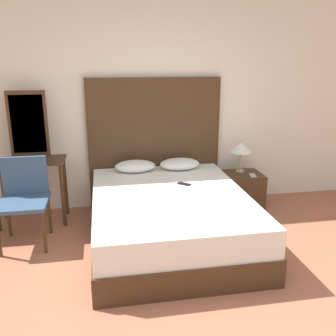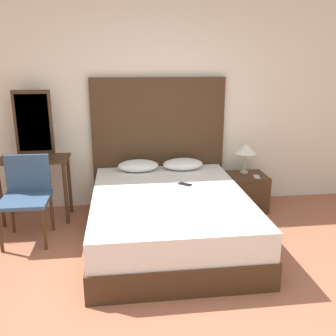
{
  "view_description": "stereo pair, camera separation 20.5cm",
  "coord_description": "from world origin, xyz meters",
  "px_view_note": "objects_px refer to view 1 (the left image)",
  "views": [
    {
      "loc": [
        -0.73,
        -2.19,
        1.94
      ],
      "look_at": [
        -0.05,
        1.58,
        0.79
      ],
      "focal_mm": 40.0,
      "sensor_mm": 36.0,
      "label": 1
    },
    {
      "loc": [
        -0.53,
        -2.22,
        1.94
      ],
      "look_at": [
        -0.05,
        1.58,
        0.79
      ],
      "focal_mm": 40.0,
      "sensor_mm": 36.0,
      "label": 2
    }
  ],
  "objects_px": {
    "phone_on_bed": "(184,184)",
    "nightstand": "(243,190)",
    "bed": "(170,217)",
    "phone_on_nightstand": "(253,175)",
    "table_lamp": "(241,148)",
    "vanity_desk": "(30,174)",
    "chair": "(24,195)"
  },
  "relations": [
    {
      "from": "phone_on_bed",
      "to": "vanity_desk",
      "type": "height_order",
      "value": "vanity_desk"
    },
    {
      "from": "bed",
      "to": "phone_on_nightstand",
      "type": "height_order",
      "value": "bed"
    },
    {
      "from": "bed",
      "to": "chair",
      "type": "xyz_separation_m",
      "value": [
        -1.52,
        0.27,
        0.26
      ]
    },
    {
      "from": "phone_on_bed",
      "to": "table_lamp",
      "type": "bearing_deg",
      "value": 33.14
    },
    {
      "from": "bed",
      "to": "nightstand",
      "type": "distance_m",
      "value": 1.35
    },
    {
      "from": "phone_on_bed",
      "to": "nightstand",
      "type": "xyz_separation_m",
      "value": [
        0.91,
        0.49,
        -0.31
      ]
    },
    {
      "from": "phone_on_bed",
      "to": "phone_on_nightstand",
      "type": "bearing_deg",
      "value": 21.0
    },
    {
      "from": "nightstand",
      "to": "table_lamp",
      "type": "distance_m",
      "value": 0.57
    },
    {
      "from": "bed",
      "to": "phone_on_bed",
      "type": "relative_size",
      "value": 13.4
    },
    {
      "from": "bed",
      "to": "vanity_desk",
      "type": "relative_size",
      "value": 2.6
    },
    {
      "from": "vanity_desk",
      "to": "chair",
      "type": "bearing_deg",
      "value": -89.29
    },
    {
      "from": "phone_on_nightstand",
      "to": "nightstand",
      "type": "bearing_deg",
      "value": 125.61
    },
    {
      "from": "nightstand",
      "to": "table_lamp",
      "type": "height_order",
      "value": "table_lamp"
    },
    {
      "from": "bed",
      "to": "table_lamp",
      "type": "height_order",
      "value": "table_lamp"
    },
    {
      "from": "chair",
      "to": "vanity_desk",
      "type": "bearing_deg",
      "value": 90.71
    },
    {
      "from": "table_lamp",
      "to": "phone_on_bed",
      "type": "bearing_deg",
      "value": -146.86
    },
    {
      "from": "table_lamp",
      "to": "vanity_desk",
      "type": "bearing_deg",
      "value": -178.15
    },
    {
      "from": "bed",
      "to": "phone_on_nightstand",
      "type": "distance_m",
      "value": 1.37
    },
    {
      "from": "nightstand",
      "to": "chair",
      "type": "xyz_separation_m",
      "value": [
        -2.64,
        -0.48,
        0.3
      ]
    },
    {
      "from": "phone_on_bed",
      "to": "nightstand",
      "type": "distance_m",
      "value": 1.08
    },
    {
      "from": "vanity_desk",
      "to": "chair",
      "type": "relative_size",
      "value": 0.9
    },
    {
      "from": "chair",
      "to": "table_lamp",
      "type": "bearing_deg",
      "value": 12.23
    },
    {
      "from": "phone_on_nightstand",
      "to": "bed",
      "type": "bearing_deg",
      "value": -152.01
    },
    {
      "from": "phone_on_bed",
      "to": "chair",
      "type": "distance_m",
      "value": 1.74
    },
    {
      "from": "bed",
      "to": "vanity_desk",
      "type": "xyz_separation_m",
      "value": [
        -1.53,
        0.75,
        0.34
      ]
    },
    {
      "from": "nightstand",
      "to": "table_lamp",
      "type": "bearing_deg",
      "value": 102.36
    },
    {
      "from": "phone_on_bed",
      "to": "vanity_desk",
      "type": "xyz_separation_m",
      "value": [
        -1.74,
        0.49,
        0.06
      ]
    },
    {
      "from": "bed",
      "to": "nightstand",
      "type": "xyz_separation_m",
      "value": [
        1.12,
        0.75,
        -0.03
      ]
    },
    {
      "from": "bed",
      "to": "vanity_desk",
      "type": "distance_m",
      "value": 1.74
    },
    {
      "from": "vanity_desk",
      "to": "chair",
      "type": "distance_m",
      "value": 0.49
    },
    {
      "from": "bed",
      "to": "chair",
      "type": "relative_size",
      "value": 2.34
    },
    {
      "from": "vanity_desk",
      "to": "phone_on_nightstand",
      "type": "bearing_deg",
      "value": -2.43
    }
  ]
}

